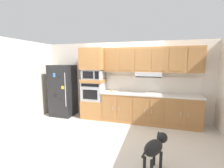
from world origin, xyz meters
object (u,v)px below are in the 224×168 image
Objects in this scene: screwdriver at (111,91)px; dog at (155,147)px; microwave at (93,74)px; refrigerator at (63,90)px; built_in_oven at (94,91)px.

screwdriver is 0.22× the size of dog.
microwave is 0.81m from screwdriver.
screwdriver is (0.62, 0.00, -0.53)m from microwave.
screwdriver is (1.74, 0.07, 0.05)m from refrigerator.
microwave reaches higher than screwdriver.
built_in_oven is at bearing 179.23° from microwave.
built_in_oven is 1.09× the size of microwave.
refrigerator is 2.34× the size of dog.
refrigerator is at bearing -176.56° from built_in_oven.
microwave is 3.96× the size of screwdriver.
microwave reaches higher than built_in_oven.
refrigerator is at bearing -176.56° from microwave.
dog is (3.16, -2.07, -0.46)m from refrigerator.
microwave is 3.13m from dog.
refrigerator reaches higher than dog.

